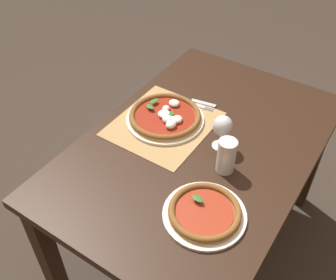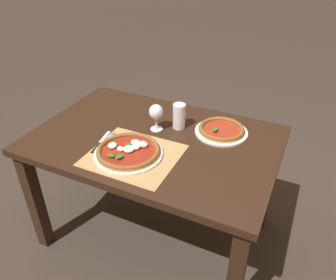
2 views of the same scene
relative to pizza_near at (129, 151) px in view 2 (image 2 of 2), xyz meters
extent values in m
plane|color=#382D26|center=(0.04, 0.20, -0.76)|extent=(24.00, 24.00, 0.00)
cube|color=black|center=(0.04, 0.20, -0.04)|extent=(1.32, 0.88, 0.04)
cube|color=black|center=(-0.56, -0.18, -0.41)|extent=(0.07, 0.07, 0.70)
cube|color=black|center=(0.64, -0.18, -0.41)|extent=(0.07, 0.07, 0.70)
cube|color=black|center=(-0.56, 0.58, -0.41)|extent=(0.07, 0.07, 0.70)
cube|color=black|center=(0.64, 0.58, -0.41)|extent=(0.07, 0.07, 0.70)
cube|color=#A88451|center=(0.02, 0.01, -0.02)|extent=(0.44, 0.40, 0.00)
cylinder|color=silver|center=(0.00, 0.00, -0.01)|extent=(0.35, 0.35, 0.01)
cylinder|color=tan|center=(0.00, 0.00, 0.00)|extent=(0.32, 0.32, 0.01)
torus|color=brown|center=(0.00, 0.00, 0.01)|extent=(0.32, 0.32, 0.02)
cylinder|color=maroon|center=(0.00, 0.00, 0.00)|extent=(0.27, 0.27, 0.00)
ellipsoid|color=white|center=(0.00, 0.00, 0.02)|extent=(0.06, 0.06, 0.03)
ellipsoid|color=white|center=(-0.03, -0.02, 0.01)|extent=(0.04, 0.03, 0.03)
ellipsoid|color=white|center=(-0.09, -0.01, 0.02)|extent=(0.05, 0.05, 0.03)
ellipsoid|color=white|center=(0.03, 0.03, 0.02)|extent=(0.04, 0.05, 0.03)
ellipsoid|color=white|center=(0.02, 0.04, 0.01)|extent=(0.05, 0.05, 0.02)
ellipsoid|color=white|center=(0.00, 0.06, 0.02)|extent=(0.05, 0.05, 0.03)
ellipsoid|color=white|center=(0.01, 0.05, 0.01)|extent=(0.04, 0.04, 0.03)
ellipsoid|color=white|center=(0.05, 0.06, 0.02)|extent=(0.05, 0.04, 0.03)
ellipsoid|color=#286B23|center=(-0.04, -0.09, 0.02)|extent=(0.05, 0.03, 0.00)
ellipsoid|color=#286B23|center=(0.00, -0.08, 0.02)|extent=(0.04, 0.05, 0.00)
ellipsoid|color=#286B23|center=(0.02, 0.05, 0.02)|extent=(0.04, 0.05, 0.00)
ellipsoid|color=#286B23|center=(-0.01, 0.02, 0.02)|extent=(0.05, 0.03, 0.00)
cylinder|color=silver|center=(0.36, 0.40, -0.02)|extent=(0.29, 0.29, 0.01)
cylinder|color=tan|center=(0.36, 0.40, -0.01)|extent=(0.25, 0.25, 0.01)
torus|color=brown|center=(0.36, 0.40, 0.00)|extent=(0.25, 0.25, 0.02)
cylinder|color=maroon|center=(0.36, 0.40, 0.00)|extent=(0.20, 0.20, 0.00)
ellipsoid|color=#286B23|center=(0.33, 0.36, 0.02)|extent=(0.03, 0.05, 0.00)
cylinder|color=silver|center=(0.01, 0.28, -0.02)|extent=(0.07, 0.07, 0.00)
cylinder|color=silver|center=(0.01, 0.28, 0.01)|extent=(0.01, 0.01, 0.06)
ellipsoid|color=silver|center=(0.01, 0.28, 0.09)|extent=(0.08, 0.08, 0.08)
ellipsoid|color=#C17019|center=(0.01, 0.28, 0.08)|extent=(0.07, 0.07, 0.05)
cylinder|color=silver|center=(0.12, 0.36, 0.05)|extent=(0.07, 0.07, 0.15)
cylinder|color=black|center=(0.12, 0.36, 0.03)|extent=(0.07, 0.07, 0.12)
cylinder|color=silver|center=(0.12, 0.36, 0.10)|extent=(0.07, 0.07, 0.02)
cube|color=#B7B7BC|center=(-0.16, 0.00, -0.02)|extent=(0.02, 0.12, 0.00)
cube|color=#B7B7BC|center=(-0.17, 0.08, -0.02)|extent=(0.03, 0.05, 0.00)
cylinder|color=#B7B7BC|center=(-0.17, 0.12, -0.02)|extent=(0.01, 0.04, 0.00)
cylinder|color=#B7B7BC|center=(-0.17, 0.12, -0.02)|extent=(0.01, 0.04, 0.00)
cylinder|color=#B7B7BC|center=(-0.18, 0.12, -0.02)|extent=(0.01, 0.04, 0.00)
cylinder|color=#B7B7BC|center=(-0.18, 0.12, -0.02)|extent=(0.01, 0.04, 0.00)
cube|color=black|center=(-0.18, -0.03, -0.02)|extent=(0.03, 0.10, 0.01)
cube|color=#B7B7BC|center=(-0.20, 0.08, -0.02)|extent=(0.04, 0.12, 0.00)
camera|label=1|loc=(1.12, 0.75, 1.09)|focal=42.00mm
camera|label=2|loc=(0.75, -1.13, 0.93)|focal=35.00mm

